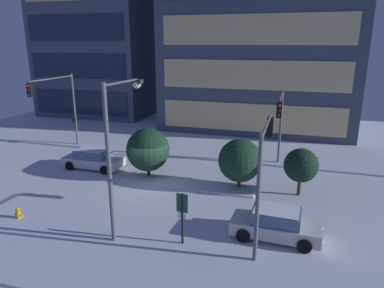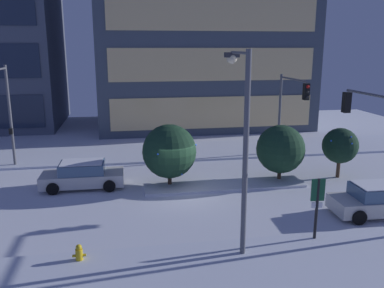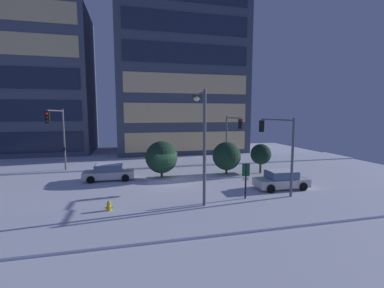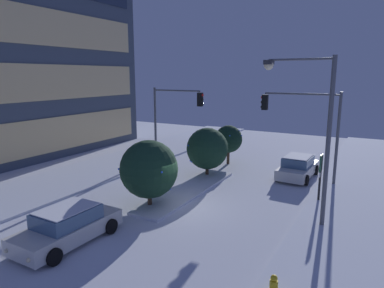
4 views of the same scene
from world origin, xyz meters
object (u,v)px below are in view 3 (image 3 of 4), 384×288
(traffic_light_corner_near_right, at_px, (277,139))
(street_lamp_arched, at_px, (202,131))
(car_far, at_px, (109,172))
(decorated_tree_right_of_median, at_px, (261,154))
(decorated_tree_left_of_median, at_px, (227,156))
(car_near, at_px, (281,180))
(fire_hydrant, at_px, (109,207))
(parking_info_sign, at_px, (246,177))
(traffic_light_corner_far_right, at_px, (232,131))
(decorated_tree_median, at_px, (161,157))
(traffic_light_corner_far_left, at_px, (58,130))

(traffic_light_corner_near_right, relative_size, street_lamp_arched, 0.76)
(car_far, xyz_separation_m, decorated_tree_right_of_median, (14.96, -0.69, 1.24))
(street_lamp_arched, height_order, decorated_tree_left_of_median, street_lamp_arched)
(car_near, distance_m, fire_hydrant, 13.47)
(parking_info_sign, bearing_deg, car_far, 53.50)
(car_near, distance_m, traffic_light_corner_far_right, 9.98)
(decorated_tree_median, bearing_deg, car_near, -31.43)
(parking_info_sign, bearing_deg, traffic_light_corner_far_left, 56.28)
(car_far, distance_m, decorated_tree_right_of_median, 15.03)
(fire_hydrant, distance_m, decorated_tree_right_of_median, 16.37)
(traffic_light_corner_near_right, bearing_deg, decorated_tree_median, 54.80)
(car_far, distance_m, traffic_light_corner_far_left, 6.76)
(car_near, relative_size, decorated_tree_left_of_median, 1.32)
(car_near, bearing_deg, decorated_tree_left_of_median, 118.47)
(street_lamp_arched, height_order, fire_hydrant, street_lamp_arched)
(street_lamp_arched, bearing_deg, parking_info_sign, -89.70)
(car_far, height_order, decorated_tree_left_of_median, decorated_tree_left_of_median)
(car_near, xyz_separation_m, car_far, (-13.88, 6.19, 0.00))
(decorated_tree_left_of_median, xyz_separation_m, decorated_tree_right_of_median, (3.75, 0.06, 0.03))
(traffic_light_corner_far_right, distance_m, traffic_light_corner_near_right, 9.74)
(traffic_light_corner_far_right, xyz_separation_m, street_lamp_arched, (-6.73, -11.22, 0.90))
(street_lamp_arched, bearing_deg, decorated_tree_median, 17.74)
(parking_info_sign, bearing_deg, decorated_tree_left_of_median, -7.32)
(parking_info_sign, xyz_separation_m, decorated_tree_left_of_median, (1.43, 7.46, 0.23))
(car_near, xyz_separation_m, fire_hydrant, (-13.29, -2.19, -0.35))
(car_near, height_order, traffic_light_corner_far_right, traffic_light_corner_far_right)
(car_far, relative_size, decorated_tree_right_of_median, 1.53)
(fire_hydrant, bearing_deg, decorated_tree_right_of_median, 28.18)
(fire_hydrant, bearing_deg, parking_info_sign, 1.05)
(traffic_light_corner_far_left, bearing_deg, traffic_light_corner_far_right, 91.06)
(decorated_tree_median, bearing_deg, decorated_tree_right_of_median, -0.33)
(traffic_light_corner_near_right, bearing_deg, traffic_light_corner_far_left, 62.35)
(car_near, height_order, street_lamp_arched, street_lamp_arched)
(decorated_tree_right_of_median, bearing_deg, traffic_light_corner_far_right, 112.40)
(car_near, height_order, car_far, same)
(street_lamp_arched, relative_size, decorated_tree_left_of_median, 2.28)
(fire_hydrant, relative_size, decorated_tree_right_of_median, 0.25)
(traffic_light_corner_far_left, bearing_deg, parking_info_sign, 52.74)
(decorated_tree_median, bearing_deg, parking_info_sign, -56.64)
(traffic_light_corner_near_right, distance_m, decorated_tree_right_of_median, 6.49)
(traffic_light_corner_far_right, height_order, traffic_light_corner_near_right, traffic_light_corner_far_right)
(street_lamp_arched, bearing_deg, traffic_light_corner_far_left, 50.10)
(car_near, height_order, decorated_tree_median, decorated_tree_median)
(car_near, distance_m, decorated_tree_median, 10.74)
(car_near, distance_m, traffic_light_corner_far_left, 21.09)
(traffic_light_corner_far_right, height_order, decorated_tree_median, traffic_light_corner_far_right)
(traffic_light_corner_near_right, relative_size, decorated_tree_median, 1.64)
(street_lamp_arched, distance_m, fire_hydrant, 7.60)
(traffic_light_corner_far_left, distance_m, decorated_tree_right_of_median, 20.22)
(fire_hydrant, bearing_deg, traffic_light_corner_far_left, 115.54)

